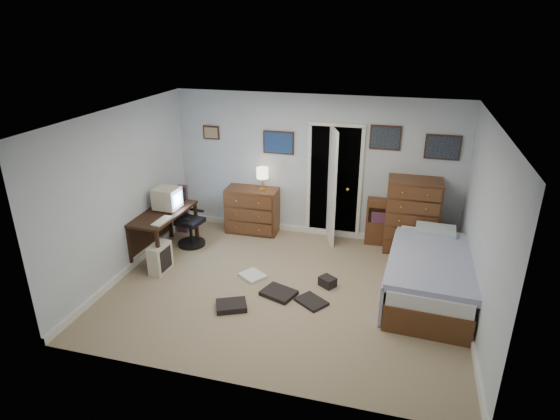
% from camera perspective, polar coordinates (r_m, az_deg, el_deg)
% --- Properties ---
extents(floor, '(5.00, 4.00, 0.02)m').
position_cam_1_polar(floor, '(6.90, 0.69, -9.63)').
color(floor, gray).
rests_on(floor, ground).
extents(computer_desk, '(0.66, 1.32, 0.75)m').
position_cam_1_polar(computer_desk, '(7.88, -14.57, -1.33)').
color(computer_desk, '#331C11').
rests_on(computer_desk, floor).
extents(crt_monitor, '(0.40, 0.38, 0.36)m').
position_cam_1_polar(crt_monitor, '(7.81, -13.59, 1.39)').
color(crt_monitor, beige).
rests_on(crt_monitor, computer_desk).
extents(keyboard, '(0.17, 0.41, 0.02)m').
position_cam_1_polar(keyboard, '(7.40, -14.20, -1.31)').
color(keyboard, beige).
rests_on(keyboard, computer_desk).
extents(pc_tower, '(0.22, 0.43, 0.45)m').
position_cam_1_polar(pc_tower, '(7.46, -14.40, -5.69)').
color(pc_tower, beige).
rests_on(pc_tower, floor).
extents(office_chair, '(0.53, 0.53, 0.97)m').
position_cam_1_polar(office_chair, '(8.16, -11.20, -1.74)').
color(office_chair, black).
rests_on(office_chair, floor).
extents(media_stack, '(0.18, 0.18, 0.87)m').
position_cam_1_polar(media_stack, '(8.68, -11.78, 0.14)').
color(media_stack, maroon).
rests_on(media_stack, floor).
extents(low_dresser, '(0.95, 0.50, 0.83)m').
position_cam_1_polar(low_dresser, '(8.50, -3.37, -0.03)').
color(low_dresser, '#55331B').
rests_on(low_dresser, floor).
extents(table_lamp, '(0.21, 0.21, 0.40)m').
position_cam_1_polar(table_lamp, '(8.20, -2.15, 4.44)').
color(table_lamp, gold).
rests_on(table_lamp, low_dresser).
extents(doorway, '(0.96, 1.12, 2.05)m').
position_cam_1_polar(doorway, '(8.44, 6.92, 3.93)').
color(doorway, black).
rests_on(doorway, floor).
extents(tall_dresser, '(0.87, 0.53, 1.26)m').
position_cam_1_polar(tall_dresser, '(8.01, 15.79, -0.65)').
color(tall_dresser, '#55331B').
rests_on(tall_dresser, floor).
extents(headboard_bookcase, '(0.91, 0.26, 0.82)m').
position_cam_1_polar(headboard_bookcase, '(8.18, 13.60, -1.42)').
color(headboard_bookcase, '#55331B').
rests_on(headboard_bookcase, floor).
extents(bed, '(1.26, 2.19, 0.70)m').
position_cam_1_polar(bed, '(6.91, 17.80, -7.45)').
color(bed, '#55331B').
rests_on(bed, floor).
extents(wall_posters, '(4.38, 0.04, 0.60)m').
position_cam_1_polar(wall_posters, '(7.93, 8.44, 8.26)').
color(wall_posters, '#331E11').
rests_on(wall_posters, floor).
extents(floor_clutter, '(1.55, 1.30, 0.14)m').
position_cam_1_polar(floor_clutter, '(6.72, -0.68, -10.07)').
color(floor_clutter, black).
rests_on(floor_clutter, floor).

